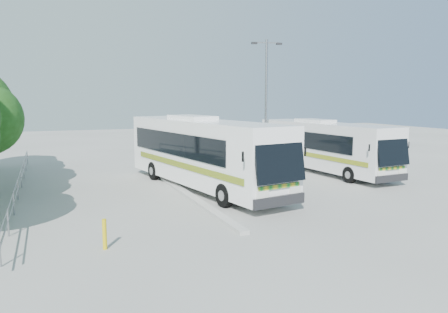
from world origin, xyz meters
name	(u,v)px	position (x,y,z in m)	size (l,w,h in m)	color
ground	(236,195)	(0.00, 0.00, 0.00)	(100.00, 100.00, 0.00)	#A9A9A3
kerb_divider	(180,190)	(-2.30, 2.00, 0.07)	(0.40, 16.00, 0.15)	#B2B2AD
railing	(19,181)	(-10.00, 4.00, 0.74)	(0.06, 22.00, 1.00)	gray
coach_main	(202,151)	(-1.00, 2.26, 2.00)	(4.90, 13.38, 3.64)	white
coach_adjacent	(324,145)	(8.05, 4.19, 1.77)	(3.21, 11.76, 3.22)	silver
lamppost	(266,98)	(5.33, 7.13, 4.80)	(2.12, 0.53, 8.70)	gray
bollard	(105,234)	(-7.05, -5.63, 0.50)	(0.14, 0.14, 0.99)	gold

